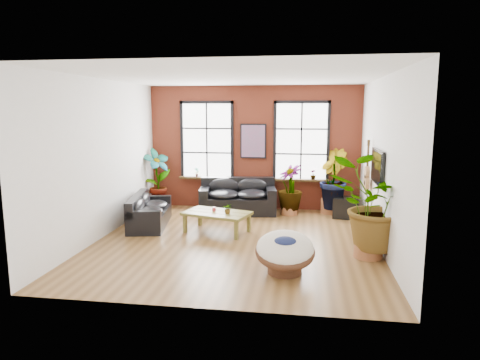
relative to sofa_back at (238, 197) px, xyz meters
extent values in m
cube|color=brown|center=(0.35, -2.59, -0.44)|extent=(6.00, 6.50, 0.02)
cube|color=white|center=(0.35, -2.59, 3.08)|extent=(6.00, 6.50, 0.02)
cube|color=#571F14|center=(0.35, 0.67, 1.32)|extent=(6.00, 0.02, 3.50)
cube|color=silver|center=(0.35, -5.85, 1.32)|extent=(6.00, 0.02, 3.50)
cube|color=silver|center=(-2.66, -2.59, 1.32)|extent=(0.02, 6.50, 3.50)
cube|color=silver|center=(3.36, -2.59, 1.32)|extent=(0.02, 6.50, 3.50)
cube|color=white|center=(-1.00, 0.61, 1.52)|extent=(1.40, 0.02, 2.10)
cube|color=#32210D|center=(-1.00, 0.54, 0.44)|extent=(1.60, 0.22, 0.06)
cube|color=white|center=(1.70, 0.61, 1.52)|extent=(1.40, 0.02, 2.10)
cube|color=#32210D|center=(1.70, 0.54, 0.44)|extent=(1.60, 0.22, 0.06)
cube|color=black|center=(0.01, -0.06, -0.19)|extent=(2.19, 1.29, 0.47)
cube|color=black|center=(-0.04, 0.31, 0.28)|extent=(2.08, 0.53, 0.48)
cube|color=black|center=(-0.89, -0.19, 0.16)|extent=(0.38, 1.03, 0.25)
cube|color=black|center=(0.91, 0.07, 0.16)|extent=(0.38, 1.03, 0.25)
ellipsoid|color=black|center=(-0.37, -0.17, 0.11)|extent=(0.98, 0.96, 0.27)
ellipsoid|color=black|center=(-0.41, 0.12, 0.28)|extent=(0.90, 0.39, 0.46)
ellipsoid|color=black|center=(0.41, -0.06, 0.11)|extent=(0.98, 0.96, 0.27)
ellipsoid|color=black|center=(0.37, 0.23, 0.28)|extent=(0.90, 0.39, 0.46)
cube|color=black|center=(-1.94, -1.64, -0.24)|extent=(1.13, 2.03, 0.38)
cube|color=black|center=(-2.24, -1.69, 0.14)|extent=(0.53, 1.93, 0.38)
cube|color=black|center=(-1.79, -2.49, 0.04)|extent=(0.83, 0.33, 0.20)
cube|color=black|center=(-2.09, -0.79, 0.04)|extent=(0.83, 0.33, 0.20)
ellipsoid|color=black|center=(-1.83, -2.01, 0.00)|extent=(0.81, 0.95, 0.21)
ellipsoid|color=black|center=(-2.06, -2.05, 0.14)|extent=(0.36, 0.87, 0.37)
ellipsoid|color=black|center=(-1.96, -1.25, 0.00)|extent=(0.81, 0.95, 0.21)
ellipsoid|color=black|center=(-2.19, -1.29, 0.14)|extent=(0.36, 0.87, 0.37)
cube|color=brown|center=(-0.19, -1.98, 0.02)|extent=(1.67, 1.24, 0.06)
cube|color=#32210D|center=(-0.23, -2.11, 0.05)|extent=(1.43, 0.44, 0.00)
cube|color=#32210D|center=(-0.15, -1.84, 0.05)|extent=(1.43, 0.44, 0.00)
cube|color=brown|center=(-0.92, -2.11, -0.22)|extent=(0.09, 0.09, 0.42)
cube|color=brown|center=(0.35, -2.49, -0.22)|extent=(0.09, 0.09, 0.42)
cube|color=brown|center=(-0.72, -1.46, -0.22)|extent=(0.09, 0.09, 0.42)
cube|color=brown|center=(0.54, -1.84, -0.22)|extent=(0.09, 0.09, 0.42)
cylinder|color=#C1303C|center=(-0.28, -1.90, 0.10)|extent=(0.11, 0.11, 0.10)
cylinder|color=#522F1D|center=(1.49, -4.30, -0.31)|extent=(0.63, 0.63, 0.24)
torus|color=#522F1D|center=(1.49, -4.30, -0.03)|extent=(1.09, 1.08, 0.47)
ellipsoid|color=#F0E4CF|center=(1.49, -4.30, 0.03)|extent=(1.05, 1.10, 0.64)
ellipsoid|color=#151D44|center=(1.49, -4.35, 0.15)|extent=(0.41, 0.34, 0.18)
cube|color=black|center=(0.35, 0.60, 1.52)|extent=(0.74, 0.04, 0.98)
cube|color=#0C7F8C|center=(0.35, 0.57, 1.52)|extent=(0.66, 0.02, 0.90)
cube|color=black|center=(3.30, -2.29, 1.22)|extent=(0.06, 1.25, 0.72)
cube|color=black|center=(3.27, -2.29, 1.22)|extent=(0.01, 1.15, 0.62)
cylinder|color=#B27F4C|center=(3.25, -1.24, 0.70)|extent=(0.09, 0.38, 0.38)
cylinder|color=#B27F4C|center=(3.25, -1.24, 0.95)|extent=(0.09, 0.30, 0.30)
cylinder|color=black|center=(3.25, -1.24, 0.70)|extent=(0.09, 0.11, 0.11)
cube|color=#32210D|center=(3.25, -1.24, 1.32)|extent=(0.04, 0.05, 0.55)
cube|color=#32210D|center=(3.25, -1.24, 1.64)|extent=(0.06, 0.06, 0.14)
cube|color=black|center=(2.92, -0.15, -0.16)|extent=(0.73, 0.64, 0.54)
cylinder|color=#965631|center=(-2.33, 0.10, -0.25)|extent=(0.62, 0.62, 0.36)
cylinder|color=#965631|center=(2.55, 0.31, -0.23)|extent=(0.73, 0.73, 0.40)
cylinder|color=#965631|center=(3.05, -3.24, -0.23)|extent=(0.64, 0.64, 0.40)
cylinder|color=#965631|center=(1.42, -0.02, -0.27)|extent=(0.50, 0.50, 0.33)
imported|color=#1D390F|center=(-2.35, 0.12, 0.52)|extent=(0.98, 1.02, 1.61)
imported|color=#1D390F|center=(2.56, 0.29, 0.54)|extent=(0.95, 1.07, 1.64)
imported|color=#1D390F|center=(3.08, -3.25, 0.62)|extent=(1.78, 1.61, 1.77)
imported|color=#1D390F|center=(1.43, 0.00, 0.32)|extent=(0.96, 0.96, 1.22)
imported|color=#1D390F|center=(0.09, -2.09, 0.17)|extent=(0.22, 0.19, 0.24)
imported|color=#1D390F|center=(-1.30, 0.54, 0.61)|extent=(0.17, 0.17, 0.27)
imported|color=#1D390F|center=(2.05, 0.54, 0.61)|extent=(0.19, 0.19, 0.27)
camera|label=1|loc=(1.75, -11.46, 2.39)|focal=32.00mm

